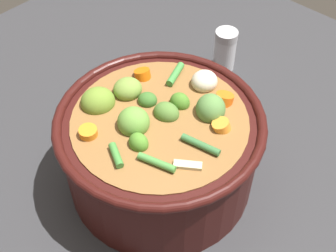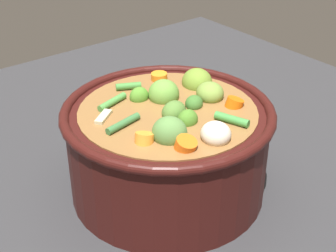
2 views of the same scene
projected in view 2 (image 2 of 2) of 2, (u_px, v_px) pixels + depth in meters
The scene contains 2 objects.
ground_plane at pixel (168, 189), 0.71m from camera, with size 1.10×1.10×0.00m, color #2D2D30.
cooking_pot at pixel (168, 147), 0.68m from camera, with size 0.28×0.28×0.15m.
Camera 2 is at (0.45, -0.35, 0.44)m, focal length 53.71 mm.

